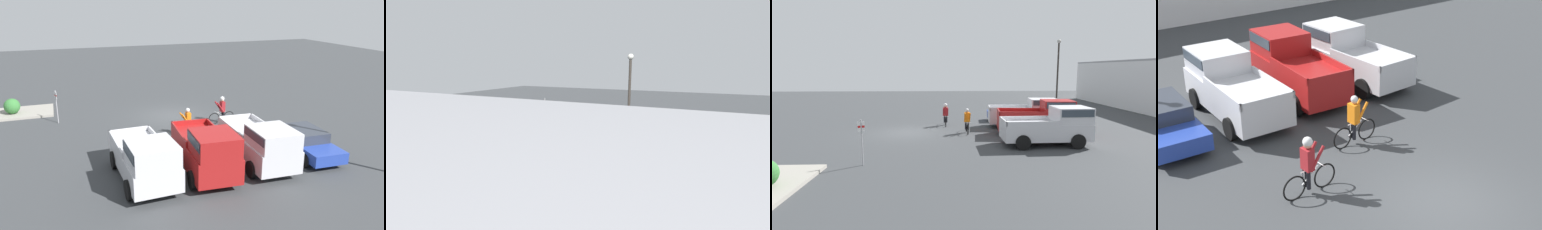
# 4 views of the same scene
# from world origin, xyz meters

# --- Properties ---
(ground_plane) EXTENTS (80.00, 80.00, 0.00)m
(ground_plane) POSITION_xyz_m (0.00, 0.00, 0.00)
(ground_plane) COLOR #383A3D
(sedan_0) EXTENTS (2.15, 4.83, 1.34)m
(sedan_0) POSITION_xyz_m (-4.54, 8.55, 0.69)
(sedan_0) COLOR #233D9E
(sedan_0) RESTS_ON ground_plane
(pickup_truck_0) EXTENTS (2.42, 5.28, 2.18)m
(pickup_truck_0) POSITION_xyz_m (-1.72, 8.98, 1.12)
(pickup_truck_0) COLOR silver
(pickup_truck_0) RESTS_ON ground_plane
(pickup_truck_1) EXTENTS (2.47, 5.08, 2.36)m
(pickup_truck_1) POSITION_xyz_m (1.09, 9.12, 1.20)
(pickup_truck_1) COLOR maroon
(pickup_truck_1) RESTS_ON ground_plane
(pickup_truck_2) EXTENTS (2.38, 5.08, 2.24)m
(pickup_truck_2) POSITION_xyz_m (3.84, 9.02, 1.15)
(pickup_truck_2) COLOR silver
(pickup_truck_2) RESTS_ON ground_plane
(cyclist_0) EXTENTS (1.81, 0.47, 1.73)m
(cyclist_0) POSITION_xyz_m (0.24, 4.19, 0.85)
(cyclist_0) COLOR black
(cyclist_0) RESTS_ON ground_plane
(cyclist_1) EXTENTS (1.80, 0.47, 1.78)m
(cyclist_1) POSITION_xyz_m (-2.63, 2.63, 0.91)
(cyclist_1) COLOR black
(cyclist_1) RESTS_ON ground_plane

